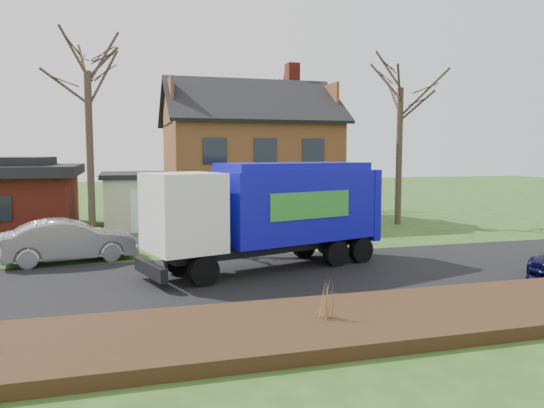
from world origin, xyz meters
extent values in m
plane|color=#254717|center=(0.00, 0.00, 0.00)|extent=(120.00, 120.00, 0.00)
cube|color=black|center=(0.00, 0.00, 0.01)|extent=(80.00, 7.00, 0.02)
cube|color=black|center=(0.00, -5.30, 0.15)|extent=(80.00, 3.50, 0.30)
cube|color=beige|center=(2.00, 14.00, 1.35)|extent=(9.00, 7.50, 2.70)
cube|color=#582F19|center=(2.00, 14.00, 4.10)|extent=(9.00, 7.50, 2.80)
cube|color=maroon|center=(5.00, 15.00, 8.46)|extent=(0.70, 0.90, 1.60)
cube|color=beige|center=(-4.20, 13.50, 1.30)|extent=(3.50, 5.50, 2.60)
cube|color=black|center=(-4.20, 13.50, 2.72)|extent=(3.90, 5.90, 0.24)
cylinder|color=black|center=(-2.87, -0.65, 0.46)|extent=(0.97, 0.56, 0.92)
cylinder|color=black|center=(-3.41, 1.13, 0.46)|extent=(0.97, 0.56, 0.92)
cylinder|color=black|center=(1.94, 0.82, 0.46)|extent=(0.97, 0.56, 0.92)
cylinder|color=black|center=(1.40, 2.59, 0.46)|extent=(0.97, 0.56, 0.92)
cylinder|color=black|center=(3.03, 1.15, 0.46)|extent=(0.97, 0.56, 0.92)
cylinder|color=black|center=(2.49, 2.92, 0.46)|extent=(0.97, 0.56, 0.92)
cube|color=black|center=(-0.19, 1.14, 0.75)|extent=(7.57, 3.22, 0.31)
cube|color=white|center=(-3.35, 0.18, 2.12)|extent=(2.58, 2.70, 2.38)
cube|color=black|center=(-4.28, -0.11, 2.25)|extent=(0.63, 1.88, 0.79)
cube|color=black|center=(-4.37, -0.13, 0.49)|extent=(0.85, 2.17, 0.40)
cube|color=#100EAA|center=(0.61, 1.38, 2.12)|extent=(5.96, 3.73, 2.38)
cube|color=#100EAA|center=(0.61, 1.38, 3.44)|extent=(5.63, 3.40, 0.26)
cube|color=#100EAA|center=(3.35, 2.22, 2.03)|extent=(0.95, 2.24, 2.56)
cube|color=green|center=(0.81, 0.27, 2.21)|extent=(3.05, 0.96, 0.88)
cube|color=green|center=(0.16, 2.42, 2.21)|extent=(3.05, 0.96, 0.88)
imported|color=#929399|center=(-6.97, 4.19, 0.77)|extent=(4.88, 2.49, 1.53)
cylinder|color=#403026|center=(-6.35, 7.85, 3.66)|extent=(0.30, 0.30, 7.31)
cylinder|color=#3D3324|center=(9.46, 9.95, 3.69)|extent=(0.34, 0.34, 7.39)
cylinder|color=#46352A|center=(5.96, 20.62, 3.90)|extent=(0.30, 0.30, 7.79)
cone|color=#9A6D44|center=(-0.92, -5.35, 0.73)|extent=(0.04, 0.04, 0.86)
cone|color=#9A6D44|center=(-1.06, -5.35, 0.73)|extent=(0.04, 0.04, 0.86)
cone|color=#9A6D44|center=(-0.78, -5.35, 0.73)|extent=(0.04, 0.04, 0.86)
cone|color=#9A6D44|center=(-0.92, -5.24, 0.73)|extent=(0.04, 0.04, 0.86)
cone|color=#9A6D44|center=(-0.92, -5.45, 0.73)|extent=(0.04, 0.04, 0.86)
camera|label=1|loc=(-5.17, -15.87, 3.91)|focal=35.00mm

